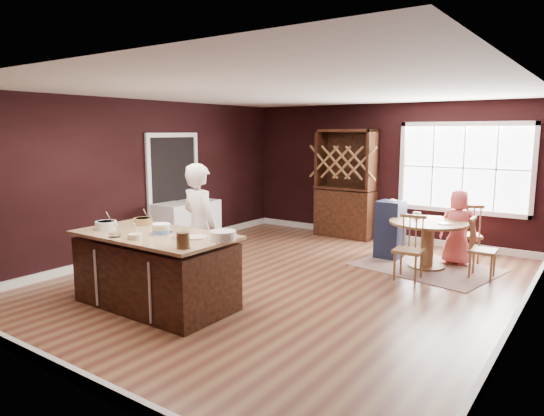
{
  "coord_description": "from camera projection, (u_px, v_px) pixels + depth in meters",
  "views": [
    {
      "loc": [
        3.71,
        -5.7,
        2.16
      ],
      "look_at": [
        -0.31,
        0.01,
        1.05
      ],
      "focal_mm": 32.0,
      "sensor_mm": 36.0,
      "label": 1
    }
  ],
  "objects": [
    {
      "name": "room_shell",
      "position": [
        290.0,
        189.0,
        6.84
      ],
      "size": [
        7.0,
        7.0,
        7.0
      ],
      "color": "brown",
      "rests_on": "ground"
    },
    {
      "name": "window",
      "position": [
        464.0,
        168.0,
        8.76
      ],
      "size": [
        2.36,
        0.1,
        1.66
      ],
      "primitive_type": null,
      "color": "white",
      "rests_on": "room_shell"
    },
    {
      "name": "doorway",
      "position": [
        174.0,
        192.0,
        9.06
      ],
      "size": [
        0.08,
        1.26,
        2.13
      ],
      "primitive_type": null,
      "color": "white",
      "rests_on": "room_shell"
    },
    {
      "name": "kitchen_island",
      "position": [
        156.0,
        271.0,
        6.01
      ],
      "size": [
        2.04,
        1.07,
        0.92
      ],
      "color": "black",
      "rests_on": "ground"
    },
    {
      "name": "dining_table",
      "position": [
        428.0,
        235.0,
        7.68
      ],
      "size": [
        1.2,
        1.2,
        0.75
      ],
      "color": "olive",
      "rests_on": "ground"
    },
    {
      "name": "baker",
      "position": [
        200.0,
        228.0,
        6.5
      ],
      "size": [
        0.7,
        0.53,
        1.74
      ],
      "primitive_type": "imported",
      "rotation": [
        0.0,
        0.0,
        2.95
      ],
      "color": "silver",
      "rests_on": "ground"
    },
    {
      "name": "layer_cake",
      "position": [
        161.0,
        229.0,
        5.91
      ],
      "size": [
        0.3,
        0.3,
        0.12
      ],
      "primitive_type": null,
      "color": "white",
      "rests_on": "kitchen_island"
    },
    {
      "name": "bowl_blue",
      "position": [
        106.0,
        225.0,
        6.18
      ],
      "size": [
        0.27,
        0.27,
        0.1
      ],
      "primitive_type": "cylinder",
      "color": "silver",
      "rests_on": "kitchen_island"
    },
    {
      "name": "bowl_yellow",
      "position": [
        143.0,
        221.0,
        6.48
      ],
      "size": [
        0.24,
        0.24,
        0.09
      ],
      "primitive_type": "cylinder",
      "color": "#A26D36",
      "rests_on": "kitchen_island"
    },
    {
      "name": "bowl_pink",
      "position": [
        115.0,
        235.0,
        5.72
      ],
      "size": [
        0.15,
        0.15,
        0.05
      ],
      "primitive_type": "cylinder",
      "color": "silver",
      "rests_on": "kitchen_island"
    },
    {
      "name": "bowl_olive",
      "position": [
        135.0,
        237.0,
        5.62
      ],
      "size": [
        0.16,
        0.16,
        0.06
      ],
      "primitive_type": "cylinder",
      "color": "#EDE8C6",
      "rests_on": "kitchen_island"
    },
    {
      "name": "drinking_glass",
      "position": [
        175.0,
        232.0,
        5.63
      ],
      "size": [
        0.08,
        0.08,
        0.15
      ],
      "primitive_type": "cylinder",
      "color": "silver",
      "rests_on": "kitchen_island"
    },
    {
      "name": "dinner_plate",
      "position": [
        196.0,
        237.0,
        5.68
      ],
      "size": [
        0.26,
        0.26,
        0.02
      ],
      "primitive_type": "cylinder",
      "color": "beige",
      "rests_on": "kitchen_island"
    },
    {
      "name": "white_tub",
      "position": [
        223.0,
        235.0,
        5.57
      ],
      "size": [
        0.31,
        0.31,
        0.11
      ],
      "primitive_type": "cylinder",
      "color": "white",
      "rests_on": "kitchen_island"
    },
    {
      "name": "stoneware_crock",
      "position": [
        183.0,
        240.0,
        5.17
      ],
      "size": [
        0.14,
        0.14,
        0.17
      ],
      "primitive_type": "cylinder",
      "color": "#432C1E",
      "rests_on": "kitchen_island"
    },
    {
      "name": "toy_figurine",
      "position": [
        181.0,
        241.0,
        5.36
      ],
      "size": [
        0.04,
        0.04,
        0.07
      ],
      "primitive_type": null,
      "color": "yellow",
      "rests_on": "kitchen_island"
    },
    {
      "name": "rug",
      "position": [
        426.0,
        267.0,
        7.76
      ],
      "size": [
        2.3,
        1.94,
        0.01
      ],
      "primitive_type": "cube",
      "rotation": [
        0.0,
        0.0,
        -0.19
      ],
      "color": "brown",
      "rests_on": "ground"
    },
    {
      "name": "chair_east",
      "position": [
        483.0,
        248.0,
        7.15
      ],
      "size": [
        0.38,
        0.4,
        0.91
      ],
      "primitive_type": null,
      "rotation": [
        0.0,
        0.0,
        1.61
      ],
      "color": "brown",
      "rests_on": "ground"
    },
    {
      "name": "chair_south",
      "position": [
        409.0,
        248.0,
        7.06
      ],
      "size": [
        0.42,
        0.4,
        0.96
      ],
      "primitive_type": null,
      "rotation": [
        0.0,
        0.0,
        0.05
      ],
      "color": "brown",
      "rests_on": "ground"
    },
    {
      "name": "chair_north",
      "position": [
        467.0,
        232.0,
        8.01
      ],
      "size": [
        0.55,
        0.54,
        1.0
      ],
      "primitive_type": null,
      "rotation": [
        0.0,
        0.0,
        3.59
      ],
      "color": "brown",
      "rests_on": "ground"
    },
    {
      "name": "seated_woman",
      "position": [
        458.0,
        227.0,
        7.86
      ],
      "size": [
        0.63,
        0.43,
        1.23
      ],
      "primitive_type": "imported",
      "rotation": [
        0.0,
        0.0,
        3.21
      ],
      "color": "#DD585A",
      "rests_on": "ground"
    },
    {
      "name": "high_chair",
      "position": [
        390.0,
        228.0,
        8.29
      ],
      "size": [
        0.42,
        0.42,
        1.03
      ],
      "primitive_type": null,
      "rotation": [
        0.0,
        0.0,
        -0.02
      ],
      "color": "black",
      "rests_on": "ground"
    },
    {
      "name": "toddler",
      "position": [
        391.0,
        210.0,
        8.34
      ],
      "size": [
        0.18,
        0.14,
        0.26
      ],
      "primitive_type": null,
      "color": "#8CA5BF",
      "rests_on": "high_chair"
    },
    {
      "name": "table_plate",
      "position": [
        445.0,
        223.0,
        7.43
      ],
      "size": [
        0.22,
        0.22,
        0.02
      ],
      "primitive_type": "cylinder",
      "color": "beige",
      "rests_on": "dining_table"
    },
    {
      "name": "table_cup",
      "position": [
        417.0,
        215.0,
        7.94
      ],
      "size": [
        0.17,
        0.17,
        0.1
      ],
      "primitive_type": "imported",
      "rotation": [
        0.0,
        0.0,
        -0.35
      ],
      "color": "white",
      "rests_on": "dining_table"
    },
    {
      "name": "hutch",
      "position": [
        346.0,
        184.0,
        9.89
      ],
      "size": [
        1.2,
        0.5,
        2.2
      ],
      "primitive_type": "cube",
      "color": "#38230D",
      "rests_on": "ground"
    },
    {
      "name": "washer",
      "position": [
        175.0,
        228.0,
        8.7
      ],
      "size": [
        0.6,
        0.59,
        0.88
      ],
      "primitive_type": "cube",
      "color": "white",
      "rests_on": "ground"
    },
    {
      "name": "dryer",
      "position": [
        200.0,
        223.0,
        9.22
      ],
      "size": [
        0.6,
        0.58,
        0.87
      ],
      "primitive_type": "cube",
      "color": "white",
      "rests_on": "ground"
    }
  ]
}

